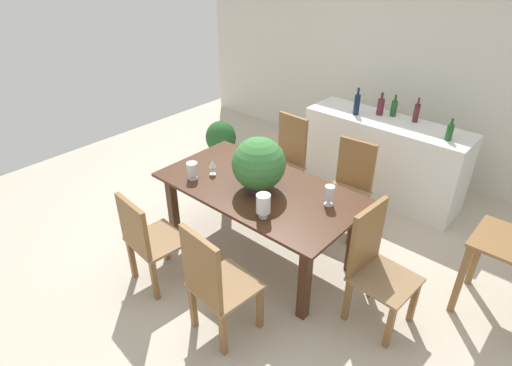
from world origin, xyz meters
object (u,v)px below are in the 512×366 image
object	(u,v)px
wine_bottle_amber	(357,104)
crystal_vase_right	(192,169)
dining_table	(259,197)
chair_foot_end	(375,261)
chair_far_right	(350,183)
crystal_vase_center_near	(329,194)
chair_near_left	(147,238)
kitchen_counter	(382,158)
wine_bottle_clear	(394,108)
wine_bottle_tall	(381,106)
side_table	(512,263)
chair_near_right	(213,281)
chair_far_left	(287,157)
flower_centerpiece	(259,164)
wine_bottle_dark	(416,113)
potted_plant_floor	(221,139)
wine_bottle_green	(450,132)
crystal_vase_left	(263,204)
wine_glass	(212,164)

from	to	relation	value
wine_bottle_amber	crystal_vase_right	bearing A→B (deg)	-104.55
dining_table	chair_foot_end	xyz separation A→B (m)	(1.19, 0.01, -0.09)
chair_far_right	crystal_vase_center_near	bearing A→B (deg)	-78.89
chair_near_left	crystal_vase_center_near	size ratio (longest dim) A/B	4.97
kitchen_counter	wine_bottle_clear	xyz separation A→B (m)	(-0.03, 0.16, 0.56)
wine_bottle_tall	side_table	xyz separation A→B (m)	(1.80, -1.20, -0.50)
dining_table	chair_near_right	world-z (taller)	chair_near_right
chair_far_left	wine_bottle_amber	world-z (taller)	wine_bottle_amber
flower_centerpiece	wine_bottle_dark	world-z (taller)	flower_centerpiece
wine_bottle_clear	side_table	distance (m)	2.15
dining_table	wine_bottle_clear	bearing A→B (deg)	80.95
chair_far_left	flower_centerpiece	distance (m)	1.18
chair_near_right	wine_bottle_amber	xyz separation A→B (m)	(-0.44, 2.70, 0.51)
flower_centerpiece	potted_plant_floor	xyz separation A→B (m)	(-1.76, 1.23, -0.72)
crystal_vase_right	side_table	size ratio (longest dim) A/B	0.23
wine_bottle_clear	side_table	world-z (taller)	wine_bottle_clear
side_table	potted_plant_floor	distance (m)	3.75
crystal_vase_right	wine_bottle_amber	bearing A→B (deg)	75.45
chair_far_right	wine_bottle_dark	bearing A→B (deg)	75.63
wine_bottle_tall	wine_bottle_green	xyz separation A→B (m)	(0.85, -0.18, -0.01)
dining_table	wine_bottle_amber	size ratio (longest dim) A/B	5.95
crystal_vase_left	kitchen_counter	distance (m)	2.19
crystal_vase_left	crystal_vase_right	bearing A→B (deg)	177.45
wine_bottle_clear	chair_far_right	bearing A→B (deg)	-84.62
wine_bottle_amber	wine_bottle_dark	xyz separation A→B (m)	(0.61, 0.23, -0.01)
flower_centerpiece	crystal_vase_right	bearing A→B (deg)	-156.08
crystal_vase_center_near	crystal_vase_right	world-z (taller)	crystal_vase_center_near
chair_near_left	crystal_vase_center_near	xyz separation A→B (m)	(1.07, 1.12, 0.35)
kitchen_counter	dining_table	bearing A→B (deg)	-100.74
wine_bottle_tall	crystal_vase_right	bearing A→B (deg)	-108.47
wine_bottle_green	wine_bottle_dark	world-z (taller)	wine_bottle_dark
dining_table	chair_far_left	distance (m)	1.05
crystal_vase_left	dining_table	bearing A→B (deg)	135.55
chair_foot_end	chair_far_left	size ratio (longest dim) A/B	0.99
side_table	chair_near_left	bearing A→B (deg)	-145.37
wine_bottle_green	potted_plant_floor	size ratio (longest dim) A/B	0.43
wine_bottle_green	wine_bottle_dark	xyz separation A→B (m)	(-0.45, 0.24, 0.02)
chair_near_right	wine_bottle_amber	world-z (taller)	wine_bottle_amber
crystal_vase_left	wine_bottle_green	world-z (taller)	wine_bottle_green
wine_bottle_clear	kitchen_counter	bearing A→B (deg)	-79.78
crystal_vase_right	kitchen_counter	size ratio (longest dim) A/B	0.09
crystal_vase_center_near	potted_plant_floor	distance (m)	2.65
crystal_vase_right	wine_glass	distance (m)	0.20
wine_bottle_clear	wine_bottle_green	distance (m)	0.75
flower_centerpiece	wine_glass	xyz separation A→B (m)	(-0.51, -0.08, -0.15)
chair_far_left	kitchen_counter	bearing A→B (deg)	51.09
chair_near_left	wine_bottle_amber	world-z (taller)	wine_bottle_amber
chair_far_left	wine_glass	size ratio (longest dim) A/B	6.67
dining_table	chair_far_left	world-z (taller)	chair_far_left
chair_near_left	kitchen_counter	bearing A→B (deg)	-100.06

